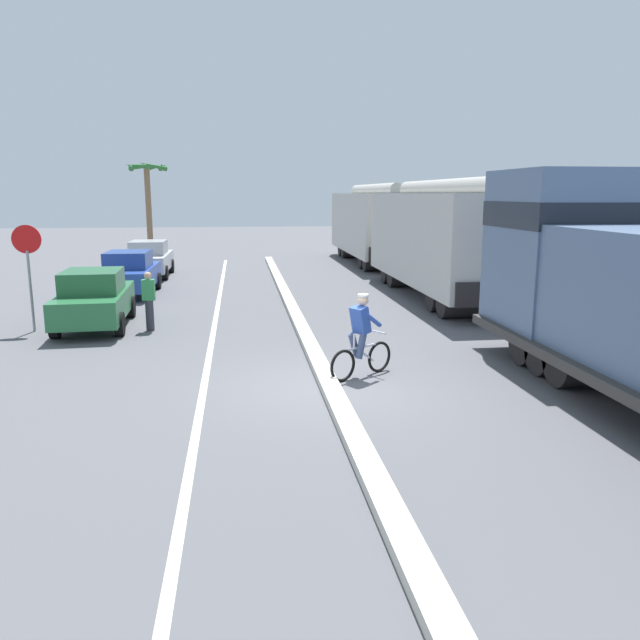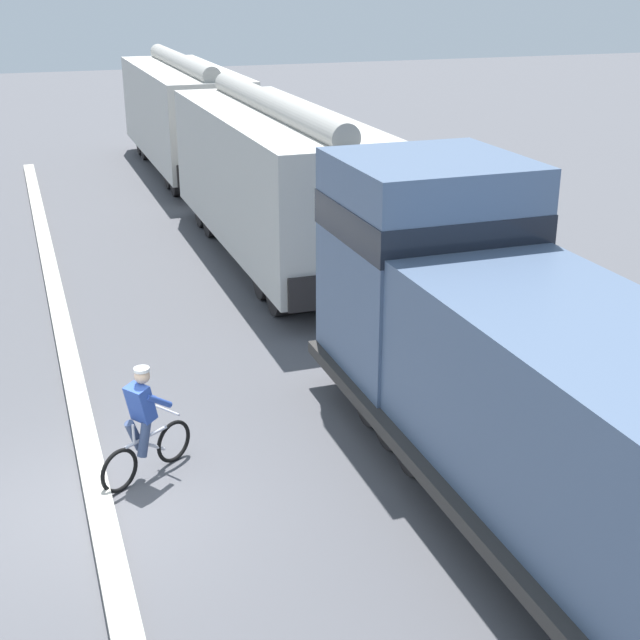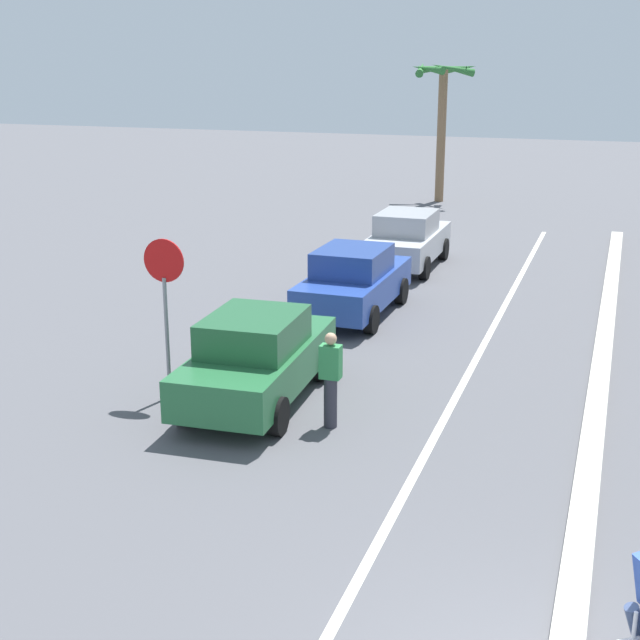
# 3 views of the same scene
# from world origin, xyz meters

# --- Properties ---
(ground_plane) EXTENTS (120.00, 120.00, 0.00)m
(ground_plane) POSITION_xyz_m (0.00, 0.00, 0.00)
(ground_plane) COLOR #56565B
(median_curb) EXTENTS (0.36, 36.00, 0.16)m
(median_curb) POSITION_xyz_m (0.00, 6.00, 0.08)
(median_curb) COLOR beige
(median_curb) RESTS_ON ground
(lane_stripe) EXTENTS (0.14, 36.00, 0.01)m
(lane_stripe) POSITION_xyz_m (-2.40, 6.00, 0.00)
(lane_stripe) COLOR silver
(lane_stripe) RESTS_ON ground
(hopper_car_lead) EXTENTS (2.90, 10.60, 4.18)m
(hopper_car_lead) POSITION_xyz_m (5.53, 10.04, 2.08)
(hopper_car_lead) COLOR beige
(hopper_car_lead) RESTS_ON ground
(hopper_car_middle) EXTENTS (2.90, 10.60, 4.18)m
(hopper_car_middle) POSITION_xyz_m (5.53, 21.64, 2.08)
(hopper_car_middle) COLOR beige
(hopper_car_middle) RESTS_ON ground
(parked_car_green) EXTENTS (1.99, 4.28, 1.62)m
(parked_car_green) POSITION_xyz_m (-5.69, 6.32, 0.82)
(parked_car_green) COLOR #286B3D
(parked_car_green) RESTS_ON ground
(parked_car_blue) EXTENTS (1.87, 4.22, 1.62)m
(parked_car_blue) POSITION_xyz_m (-5.67, 12.10, 0.82)
(parked_car_blue) COLOR #28479E
(parked_car_blue) RESTS_ON ground
(parked_car_silver) EXTENTS (1.84, 4.20, 1.62)m
(parked_car_silver) POSITION_xyz_m (-5.65, 17.29, 0.82)
(parked_car_silver) COLOR #B7BABF
(parked_car_silver) RESTS_ON ground
(cyclist) EXTENTS (1.46, 1.00, 1.71)m
(cyclist) POSITION_xyz_m (0.76, 0.59, 0.82)
(cyclist) COLOR black
(cyclist) RESTS_ON ground
(stop_sign) EXTENTS (0.76, 0.08, 2.88)m
(stop_sign) POSITION_xyz_m (-7.24, 6.00, 2.02)
(stop_sign) COLOR gray
(stop_sign) RESTS_ON ground
(palm_tree_near) EXTENTS (2.72, 2.78, 5.70)m
(palm_tree_near) POSITION_xyz_m (-7.21, 29.49, 4.32)
(palm_tree_near) COLOR #846647
(palm_tree_near) RESTS_ON ground
(pedestrian_by_cars) EXTENTS (0.34, 0.22, 1.62)m
(pedestrian_by_cars) POSITION_xyz_m (-4.11, 5.67, 0.85)
(pedestrian_by_cars) COLOR #33333D
(pedestrian_by_cars) RESTS_ON ground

